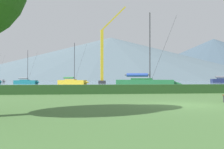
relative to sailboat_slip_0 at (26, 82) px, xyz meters
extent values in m
plane|color=#477038|center=(19.30, -56.61, -0.57)|extent=(1000.00, 1000.00, 0.00)
cube|color=slate|center=(19.30, 80.39, -0.56)|extent=(320.00, 246.00, 0.00)
cube|color=#284C23|center=(19.30, -45.61, -0.13)|extent=(80.00, 1.20, 0.87)
cube|color=#19707A|center=(-0.09, 0.02, -0.10)|extent=(6.17, 3.42, 0.92)
cone|color=#19707A|center=(3.15, -0.82, -0.10)|extent=(1.17, 1.01, 0.78)
cube|color=#16646E|center=(-0.41, 0.11, 0.23)|extent=(2.46, 1.91, 0.59)
cylinder|color=#333338|center=(0.40, -0.10, 4.04)|extent=(0.12, 0.12, 8.21)
cylinder|color=#333338|center=(-0.88, 0.23, 0.86)|extent=(2.57, 0.76, 0.10)
cylinder|color=gray|center=(-0.88, 0.23, 0.86)|extent=(2.26, 0.92, 0.37)
cylinder|color=#333338|center=(1.73, -0.45, 3.84)|extent=(2.70, 0.73, 7.81)
cube|color=gold|center=(12.01, -7.82, -0.05)|extent=(6.86, 4.41, 1.02)
cone|color=gold|center=(15.47, -9.16, -0.05)|extent=(1.35, 1.21, 0.87)
cube|color=gold|center=(11.67, -7.69, 0.32)|extent=(2.81, 2.32, 0.65)
cylinder|color=#333338|center=(12.53, -8.02, 4.64)|extent=(0.13, 0.13, 9.30)
cylinder|color=#333338|center=(11.17, -7.50, 1.01)|extent=(2.77, 1.15, 0.11)
cylinder|color=#2D7542|center=(11.17, -7.50, 1.01)|extent=(2.46, 1.27, 0.41)
cylinder|color=#333338|center=(13.96, -8.57, 4.41)|extent=(2.89, 1.13, 8.84)
cube|color=navy|center=(62.01, 12.88, 0.06)|extent=(8.21, 3.93, 1.24)
cube|color=#1B2449|center=(61.56, 12.95, 0.51)|extent=(3.19, 2.34, 0.79)
cylinder|color=#333338|center=(60.92, 13.06, 1.35)|extent=(3.52, 0.70, 0.14)
cylinder|color=gray|center=(60.92, 13.06, 1.35)|extent=(3.05, 0.97, 0.50)
cone|color=#9E9EA3|center=(-12.66, 27.73, -0.09)|extent=(1.14, 0.95, 0.80)
cylinder|color=#333338|center=(-14.14, 27.96, 4.59)|extent=(2.81, 0.46, 9.29)
cone|color=#19707A|center=(-8.00, 6.41, -0.11)|extent=(1.07, 0.88, 0.76)
cube|color=#236B38|center=(22.97, -33.86, 0.07)|extent=(8.48, 5.11, 1.26)
cone|color=#236B38|center=(27.33, -35.29, 0.07)|extent=(1.64, 1.45, 1.07)
cube|color=#206032|center=(22.54, -33.72, 0.53)|extent=(3.43, 2.76, 0.80)
cylinder|color=#333338|center=(23.63, -34.07, 5.23)|extent=(0.16, 0.16, 10.21)
cylinder|color=#333338|center=(21.91, -33.51, 1.39)|extent=(3.47, 1.26, 0.14)
cylinder|color=#2847A3|center=(21.91, -33.51, 1.39)|extent=(3.07, 1.44, 0.50)
cylinder|color=#333338|center=(25.42, -34.66, 4.97)|extent=(3.63, 1.22, 9.71)
cylinder|color=#333338|center=(22.48, -55.40, -0.34)|extent=(0.08, 0.08, 0.45)
cube|color=#333338|center=(20.03, 3.22, -0.17)|extent=(2.00, 2.00, 0.80)
cube|color=gold|center=(20.03, 3.22, 7.37)|extent=(0.80, 0.80, 14.27)
cube|color=gold|center=(23.37, 3.22, 17.89)|extent=(6.94, 0.36, 7.02)
cone|color=slate|center=(51.02, 234.62, 23.82)|extent=(340.76, 340.76, 48.78)
cone|color=#425666|center=(229.95, 331.47, 31.91)|extent=(301.88, 301.88, 64.95)
camera|label=1|loc=(13.51, -70.88, 0.94)|focal=42.46mm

